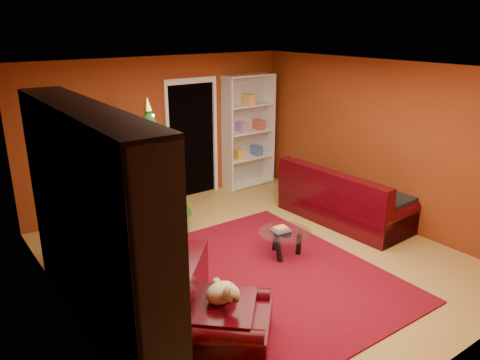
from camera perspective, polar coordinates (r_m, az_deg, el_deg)
floor at (r=6.65m, az=2.06°, el=-9.72°), size 5.00×5.50×0.05m
ceiling at (r=5.87m, az=2.36°, el=13.68°), size 5.00×5.50×0.05m
wall_back at (r=8.41m, az=-9.61°, el=5.83°), size 5.00×0.05×2.60m
wall_left at (r=5.06m, az=-20.97°, el=-3.90°), size 0.05×5.50×2.60m
wall_right at (r=7.89m, az=16.84°, el=4.43°), size 0.05×5.50×2.60m
doorway at (r=8.70m, az=-5.85°, el=4.74°), size 1.06×0.60×2.16m
rug at (r=6.16m, az=2.40°, el=-11.86°), size 2.98×3.46×0.02m
media_unit at (r=4.99m, az=-17.49°, el=-5.06°), size 0.51×3.14×2.40m
christmas_tree at (r=7.28m, az=-10.74°, el=1.49°), size 1.27×1.27×2.11m
gift_box_teal at (r=7.48m, az=-16.65°, el=-5.55°), size 0.41×0.41×0.33m
gift_box_green at (r=7.48m, az=-9.86°, el=-5.29°), size 0.34×0.34×0.26m
gift_box_red at (r=7.84m, az=-15.06°, el=-4.63°), size 0.30×0.30×0.24m
white_bookshelf at (r=9.20m, az=1.06°, el=5.90°), size 1.05×0.38×2.26m
armchair at (r=4.87m, az=-1.77°, el=-15.79°), size 1.39×1.39×0.77m
dog at (r=4.81m, az=-2.30°, el=-13.57°), size 0.49×0.50×0.25m
sofa at (r=7.87m, az=12.82°, el=-1.59°), size 1.08×2.22×0.94m
coffee_table at (r=6.64m, az=5.44°, el=-7.72°), size 0.79×0.79×0.46m
acrylic_chair at (r=7.12m, az=-9.10°, el=-4.17°), size 0.52×0.54×0.80m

